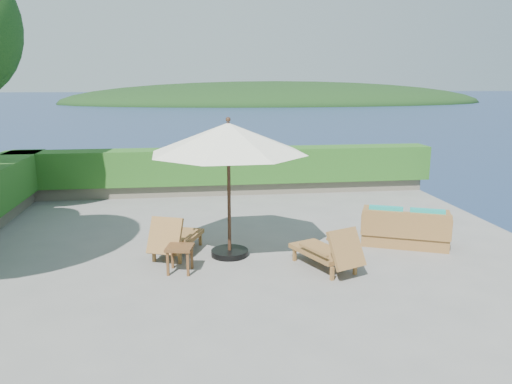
{
  "coord_description": "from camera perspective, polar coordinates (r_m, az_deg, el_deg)",
  "views": [
    {
      "loc": [
        -1.01,
        -8.88,
        3.28
      ],
      "look_at": [
        0.3,
        0.8,
        1.1
      ],
      "focal_mm": 35.0,
      "sensor_mm": 36.0,
      "label": 1
    }
  ],
  "objects": [
    {
      "name": "ground",
      "position": [
        9.52,
        -1.16,
        -7.56
      ],
      "size": [
        12.0,
        12.0,
        0.0
      ],
      "primitive_type": "plane",
      "color": "gray",
      "rests_on": "ground"
    },
    {
      "name": "foundation",
      "position": [
        10.16,
        -1.12,
        -15.82
      ],
      "size": [
        12.0,
        12.0,
        3.0
      ],
      "primitive_type": "cube",
      "color": "#544D42",
      "rests_on": "ocean"
    },
    {
      "name": "offshore_island",
      "position": [
        151.26,
        2.26,
        10.17
      ],
      "size": [
        126.0,
        57.6,
        12.6
      ],
      "primitive_type": "ellipsoid",
      "color": "black",
      "rests_on": "ocean"
    },
    {
      "name": "planter_wall_far",
      "position": [
        14.84,
        -3.63,
        0.49
      ],
      "size": [
        12.0,
        0.6,
        0.36
      ],
      "primitive_type": "cube",
      "color": "#6A6455",
      "rests_on": "ground"
    },
    {
      "name": "hedge_far",
      "position": [
        14.72,
        -3.67,
        3.04
      ],
      "size": [
        12.4,
        0.9,
        1.0
      ],
      "primitive_type": "cube",
      "color": "#1F4C15",
      "rests_on": "planter_wall_far"
    },
    {
      "name": "patio_umbrella",
      "position": [
        9.16,
        -3.18,
        6.01
      ],
      "size": [
        3.92,
        3.92,
        2.64
      ],
      "rotation": [
        0.0,
        0.0,
        0.43
      ],
      "color": "black",
      "rests_on": "ground"
    },
    {
      "name": "lounge_left",
      "position": [
        9.69,
        -9.23,
        -5.15
      ],
      "size": [
        1.1,
        1.59,
        0.85
      ],
      "rotation": [
        0.0,
        0.0,
        -0.37
      ],
      "color": "#935E35",
      "rests_on": "ground"
    },
    {
      "name": "lounge_right",
      "position": [
        8.93,
        8.32,
        -6.67
      ],
      "size": [
        1.13,
        1.58,
        0.84
      ],
      "rotation": [
        0.0,
        0.0,
        0.41
      ],
      "color": "#935E35",
      "rests_on": "ground"
    },
    {
      "name": "side_table",
      "position": [
        8.82,
        -8.71,
        -6.67
      ],
      "size": [
        0.53,
        0.53,
        0.48
      ],
      "rotation": [
        0.0,
        0.0,
        -0.2
      ],
      "color": "brown",
      "rests_on": "ground"
    },
    {
      "name": "wicker_loveseat",
      "position": [
        10.61,
        16.66,
        -4.12
      ],
      "size": [
        1.92,
        1.49,
        0.84
      ],
      "rotation": [
        0.0,
        0.0,
        -0.41
      ],
      "color": "#935E35",
      "rests_on": "ground"
    }
  ]
}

